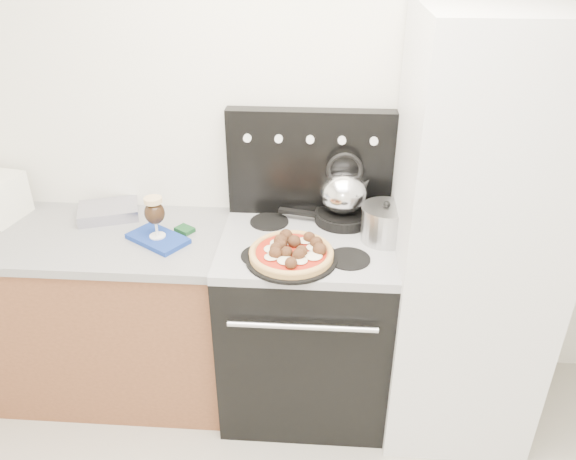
# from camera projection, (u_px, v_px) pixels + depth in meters

# --- Properties ---
(room_shell) EXTENTS (3.52, 3.01, 2.52)m
(room_shell) POSITION_uv_depth(u_px,v_px,m) (267.00, 295.00, 1.54)
(room_shell) COLOR #B3ACA0
(room_shell) RESTS_ON ground
(base_cabinet) EXTENTS (1.45, 0.60, 0.86)m
(base_cabinet) POSITION_uv_depth(u_px,v_px,m) (84.00, 315.00, 2.79)
(base_cabinet) COLOR brown
(base_cabinet) RESTS_ON ground
(countertop) EXTENTS (1.48, 0.63, 0.04)m
(countertop) POSITION_uv_depth(u_px,v_px,m) (66.00, 236.00, 2.57)
(countertop) COLOR gray
(countertop) RESTS_ON base_cabinet
(stove_body) EXTENTS (0.76, 0.65, 0.88)m
(stove_body) POSITION_uv_depth(u_px,v_px,m) (305.00, 326.00, 2.70)
(stove_body) COLOR black
(stove_body) RESTS_ON ground
(cooktop) EXTENTS (0.76, 0.65, 0.04)m
(cooktop) POSITION_uv_depth(u_px,v_px,m) (307.00, 244.00, 2.47)
(cooktop) COLOR #ADADB2
(cooktop) RESTS_ON stove_body
(backguard) EXTENTS (0.76, 0.08, 0.50)m
(backguard) POSITION_uv_depth(u_px,v_px,m) (310.00, 163.00, 2.58)
(backguard) COLOR black
(backguard) RESTS_ON cooktop
(fridge) EXTENTS (0.64, 0.68, 1.90)m
(fridge) POSITION_uv_depth(u_px,v_px,m) (471.00, 242.00, 2.38)
(fridge) COLOR silver
(fridge) RESTS_ON ground
(foil_sheet) EXTENTS (0.32, 0.28, 0.05)m
(foil_sheet) POSITION_uv_depth(u_px,v_px,m) (109.00, 211.00, 2.69)
(foil_sheet) COLOR silver
(foil_sheet) RESTS_ON countertop
(oven_mitt) EXTENTS (0.31, 0.28, 0.02)m
(oven_mitt) POSITION_uv_depth(u_px,v_px,m) (158.00, 239.00, 2.49)
(oven_mitt) COLOR navy
(oven_mitt) RESTS_ON countertop
(beer_glass) EXTENTS (0.11, 0.11, 0.19)m
(beer_glass) POSITION_uv_depth(u_px,v_px,m) (155.00, 217.00, 2.44)
(beer_glass) COLOR black
(beer_glass) RESTS_ON oven_mitt
(pizza_pan) EXTENTS (0.45, 0.45, 0.01)m
(pizza_pan) POSITION_uv_depth(u_px,v_px,m) (291.00, 258.00, 2.32)
(pizza_pan) COLOR black
(pizza_pan) RESTS_ON cooktop
(pizza) EXTENTS (0.44, 0.44, 0.05)m
(pizza) POSITION_uv_depth(u_px,v_px,m) (291.00, 252.00, 2.30)
(pizza) COLOR #DDB856
(pizza) RESTS_ON pizza_pan
(skillet) EXTENTS (0.31, 0.31, 0.05)m
(skillet) POSITION_uv_depth(u_px,v_px,m) (342.00, 217.00, 2.60)
(skillet) COLOR black
(skillet) RESTS_ON cooktop
(tea_kettle) EXTENTS (0.25, 0.25, 0.24)m
(tea_kettle) POSITION_uv_depth(u_px,v_px,m) (344.00, 188.00, 2.53)
(tea_kettle) COLOR silver
(tea_kettle) RESTS_ON skillet
(stock_pot) EXTENTS (0.21, 0.21, 0.15)m
(stock_pot) POSITION_uv_depth(u_px,v_px,m) (385.00, 224.00, 2.43)
(stock_pot) COLOR #B8B8B8
(stock_pot) RESTS_ON cooktop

